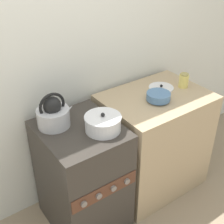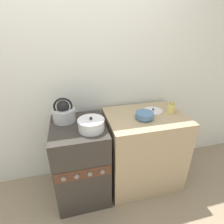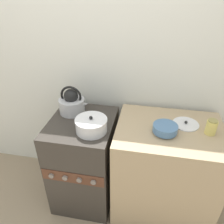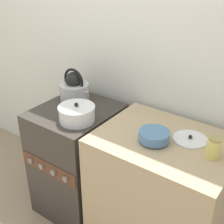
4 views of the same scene
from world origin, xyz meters
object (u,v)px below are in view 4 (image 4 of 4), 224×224
at_px(cooking_pot, 77,114).
at_px(loose_pot_lid, 190,139).
at_px(stove, 78,160).
at_px(kettle, 74,88).
at_px(enamel_bowl, 154,136).
at_px(storage_jar, 213,148).

relative_size(cooking_pot, loose_pot_lid, 1.20).
xyz_separation_m(stove, loose_pot_lid, (0.86, 0.10, 0.47)).
xyz_separation_m(stove, cooking_pot, (0.12, -0.11, 0.51)).
distance_m(stove, loose_pot_lid, 0.99).
relative_size(kettle, cooking_pot, 1.10).
xyz_separation_m(enamel_bowl, storage_jar, (0.34, 0.06, 0.02)).
height_order(enamel_bowl, loose_pot_lid, enamel_bowl).
xyz_separation_m(stove, enamel_bowl, (0.69, -0.05, 0.51)).
xyz_separation_m(stove, kettle, (-0.12, 0.14, 0.55)).
xyz_separation_m(cooking_pot, loose_pot_lid, (0.74, 0.21, -0.04)).
relative_size(enamel_bowl, loose_pot_lid, 0.90).
bearing_deg(cooking_pot, loose_pot_lid, 15.76).
bearing_deg(enamel_bowl, storage_jar, 9.58).
bearing_deg(stove, enamel_bowl, -4.07).
distance_m(kettle, cooking_pot, 0.35).
relative_size(stove, storage_jar, 7.44).
bearing_deg(cooking_pot, storage_jar, 7.48).
bearing_deg(kettle, enamel_bowl, -12.94).
bearing_deg(loose_pot_lid, kettle, 177.70).
bearing_deg(enamel_bowl, loose_pot_lid, 40.58).
xyz_separation_m(cooking_pot, enamel_bowl, (0.57, 0.06, -0.00)).
bearing_deg(loose_pot_lid, cooking_pot, -164.24).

